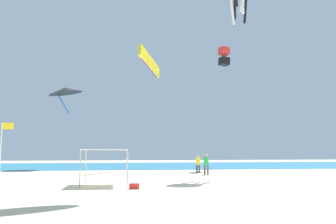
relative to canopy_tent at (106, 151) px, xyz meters
The scene contains 10 objects.
ground 7.03m from the canopy_tent, 41.55° to the right, with size 110.00×110.00×0.10m, color beige.
ocean_strip 27.18m from the canopy_tent, 79.34° to the left, with size 110.00×22.70×0.03m, color #1E6B93.
canopy_tent is the anchor object (origin of this frame).
person_near_tent 11.09m from the canopy_tent, 42.38° to the left, with size 0.42×0.42×1.79m.
person_leftmost 12.82m from the canopy_tent, 51.31° to the left, with size 0.40×0.40×1.70m.
banner_flag 5.90m from the canopy_tent, 151.03° to the right, with size 0.61×0.06×3.56m.
cooler_box 3.55m from the canopy_tent, 55.26° to the right, with size 0.57×0.37×0.35m.
kite_parafoil_yellow 20.73m from the canopy_tent, 77.44° to the left, with size 2.81×4.73×3.18m.
kite_box_red 25.04m from the canopy_tent, 53.98° to the left, with size 1.36×1.30×2.28m.
kite_delta_black 22.30m from the canopy_tent, 106.51° to the left, with size 5.10×5.06×3.30m.
Camera 1 is at (-3.88, -17.31, 2.12)m, focal length 36.76 mm.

